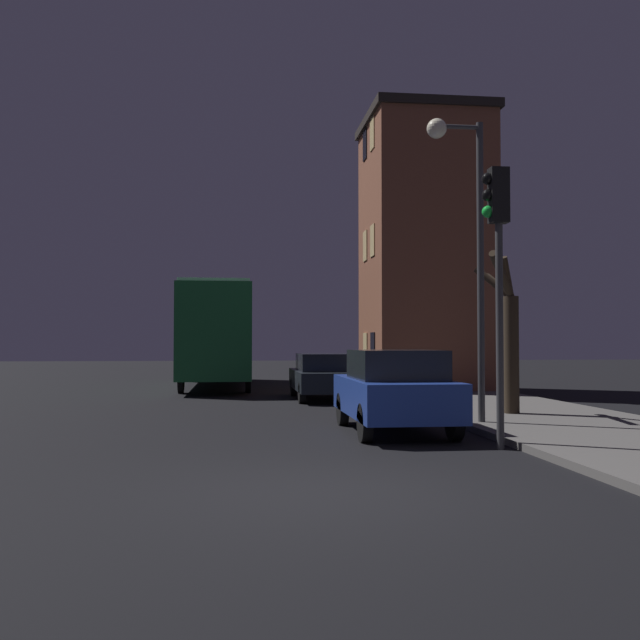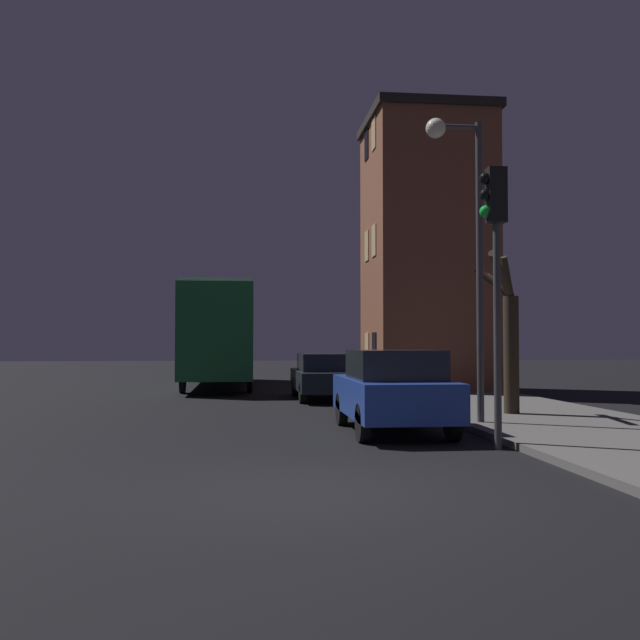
{
  "view_description": "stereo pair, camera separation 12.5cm",
  "coord_description": "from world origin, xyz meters",
  "px_view_note": "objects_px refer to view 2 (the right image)",
  "views": [
    {
      "loc": [
        -1.1,
        -8.27,
        1.72
      ],
      "look_at": [
        0.94,
        9.05,
        2.27
      ],
      "focal_mm": 40.0,
      "sensor_mm": 36.0,
      "label": 1
    },
    {
      "loc": [
        -0.98,
        -8.29,
        1.72
      ],
      "look_at": [
        0.94,
        9.05,
        2.27
      ],
      "focal_mm": 40.0,
      "sensor_mm": 36.0,
      "label": 2
    }
  ],
  "objects_px": {
    "streetlamp": "(464,217)",
    "car_near_lane": "(393,389)",
    "traffic_light": "(495,247)",
    "bare_tree": "(508,334)",
    "car_mid_lane": "(327,375)",
    "bus": "(220,329)"
  },
  "relations": [
    {
      "from": "streetlamp",
      "to": "bus",
      "type": "bearing_deg",
      "value": 110.51
    },
    {
      "from": "streetlamp",
      "to": "car_near_lane",
      "type": "height_order",
      "value": "streetlamp"
    },
    {
      "from": "traffic_light",
      "to": "car_mid_lane",
      "type": "height_order",
      "value": "traffic_light"
    },
    {
      "from": "traffic_light",
      "to": "car_mid_lane",
      "type": "distance_m",
      "value": 10.78
    },
    {
      "from": "bus",
      "to": "car_near_lane",
      "type": "distance_m",
      "value": 15.29
    },
    {
      "from": "streetlamp",
      "to": "traffic_light",
      "type": "height_order",
      "value": "streetlamp"
    },
    {
      "from": "bare_tree",
      "to": "car_near_lane",
      "type": "xyz_separation_m",
      "value": [
        -3.12,
        -2.14,
        -1.09
      ]
    },
    {
      "from": "traffic_light",
      "to": "car_mid_lane",
      "type": "xyz_separation_m",
      "value": [
        -1.49,
        10.37,
        -2.53
      ]
    },
    {
      "from": "bare_tree",
      "to": "bus",
      "type": "distance_m",
      "value": 14.36
    },
    {
      "from": "bare_tree",
      "to": "streetlamp",
      "type": "bearing_deg",
      "value": -133.96
    },
    {
      "from": "streetlamp",
      "to": "car_mid_lane",
      "type": "distance_m",
      "value": 8.53
    },
    {
      "from": "car_near_lane",
      "to": "car_mid_lane",
      "type": "bearing_deg",
      "value": 92.11
    },
    {
      "from": "traffic_light",
      "to": "streetlamp",
      "type": "bearing_deg",
      "value": 81.98
    },
    {
      "from": "streetlamp",
      "to": "car_near_lane",
      "type": "xyz_separation_m",
      "value": [
        -1.59,
        -0.56,
        -3.45
      ]
    },
    {
      "from": "traffic_light",
      "to": "car_near_lane",
      "type": "bearing_deg",
      "value": 117.55
    },
    {
      "from": "streetlamp",
      "to": "bare_tree",
      "type": "relative_size",
      "value": 1.73
    },
    {
      "from": "traffic_light",
      "to": "car_near_lane",
      "type": "height_order",
      "value": "traffic_light"
    },
    {
      "from": "car_near_lane",
      "to": "car_mid_lane",
      "type": "xyz_separation_m",
      "value": [
        -0.3,
        8.08,
        -0.09
      ]
    },
    {
      "from": "car_near_lane",
      "to": "bare_tree",
      "type": "bearing_deg",
      "value": 34.43
    },
    {
      "from": "bus",
      "to": "car_mid_lane",
      "type": "xyz_separation_m",
      "value": [
        3.42,
        -6.68,
        -1.52
      ]
    },
    {
      "from": "traffic_light",
      "to": "bare_tree",
      "type": "height_order",
      "value": "traffic_light"
    },
    {
      "from": "car_near_lane",
      "to": "car_mid_lane",
      "type": "height_order",
      "value": "car_near_lane"
    }
  ]
}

